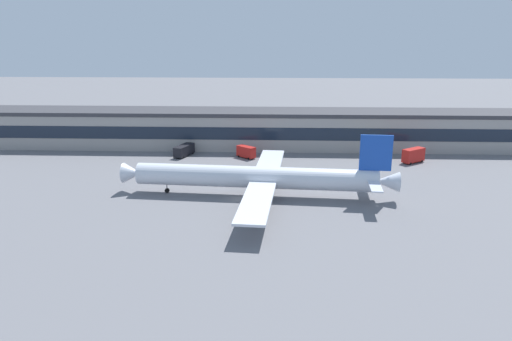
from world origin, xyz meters
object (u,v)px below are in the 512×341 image
Objects in this scene: fuel_truck at (184,150)px; follow_me_car at (371,157)px; stair_truck at (246,151)px; catering_truck at (413,155)px; airliner at (259,177)px.

follow_me_car is (55.82, -3.38, -0.79)m from fuel_truck.
fuel_truck is at bearing 175.27° from stair_truck.
catering_truck is 1.21× the size of stair_truck.
catering_truck is 1.53× the size of follow_me_car.
fuel_truck is 1.20× the size of catering_truck.
catering_truck is (43.42, 31.31, -2.26)m from airliner.
stair_truck is (18.88, -1.56, 0.10)m from fuel_truck.
follow_me_car is 37.00m from stair_truck.
airliner reaches higher than follow_me_car.
stair_truck is at bearing 175.73° from catering_truck.
follow_me_car is (-11.68, 1.81, -1.20)m from catering_truck.
stair_truck reaches higher than follow_me_car.
stair_truck is at bearing 98.46° from airliner.
airliner is 46.00m from follow_me_car.
fuel_truck is 55.93m from follow_me_car.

